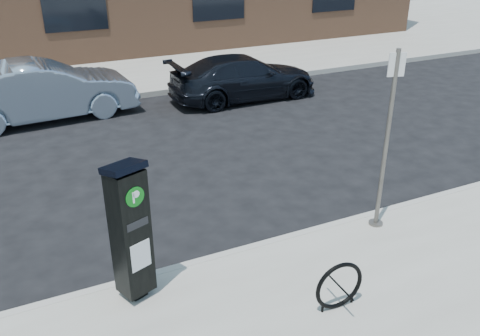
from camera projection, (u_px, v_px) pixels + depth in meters
ground at (232, 259)px, 7.24m from camera, size 120.00×120.00×0.00m
sidewalk_far at (73, 54)px, 18.62m from camera, size 60.00×12.00×0.15m
curb_near at (233, 256)px, 7.20m from camera, size 60.00×0.12×0.16m
curb_far at (108, 99)px, 13.75m from camera, size 60.00×0.12×0.16m
parking_kiosk at (130, 231)px, 5.92m from camera, size 0.52×0.49×1.83m
sign_pole at (386, 144)px, 7.26m from camera, size 0.23×0.22×2.70m
bike_rack at (339, 286)px, 5.99m from camera, size 0.64×0.07×0.64m
car_silver at (43, 91)px, 12.26m from camera, size 4.45×1.81×1.43m
car_dark at (244, 77)px, 13.82m from camera, size 4.12×1.70×1.19m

